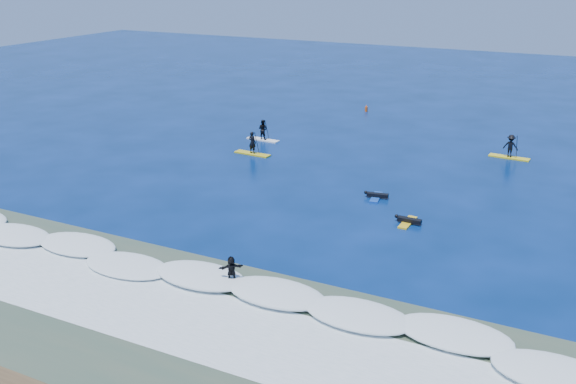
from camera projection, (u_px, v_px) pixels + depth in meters
The scene contains 11 objects.
ground at pixel (277, 210), 39.34m from camera, with size 160.00×160.00×0.00m, color #031C47.
shallow_water at pixel (127, 316), 27.57m from camera, with size 90.00×13.00×0.01m, color #394E3C.
breaking_wave at pixel (181, 278), 30.94m from camera, with size 40.00×6.00×0.30m, color white.
whitewater at pixel (141, 306), 28.42m from camera, with size 34.00×5.00×0.02m, color silver.
sup_paddler_left at pixel (252, 146), 50.30m from camera, with size 3.08×0.98×2.13m.
sup_paddler_center at pixel (263, 131), 54.21m from camera, with size 2.98×0.98×2.06m.
sup_paddler_right at pixel (510, 148), 49.30m from camera, with size 3.10×0.99×2.14m.
prone_paddler_near at pixel (408, 221), 37.26m from camera, with size 1.61×2.04×0.42m.
prone_paddler_far at pixel (376, 196), 41.22m from camera, with size 1.59×2.05×0.42m.
wave_surfer at pixel (231, 271), 29.89m from camera, with size 1.76×1.64×1.37m.
marker_buoy at pixel (366, 109), 64.63m from camera, with size 0.29×0.29×0.70m.
Camera 1 is at (17.00, -32.43, 14.45)m, focal length 40.00 mm.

